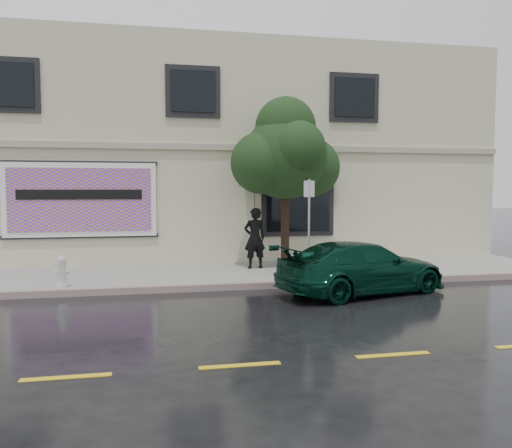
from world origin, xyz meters
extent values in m
plane|color=black|center=(0.00, 0.00, 0.00)|extent=(90.00, 90.00, 0.00)
cube|color=#9D9A94|center=(0.00, 3.25, 0.07)|extent=(20.00, 3.50, 0.15)
cube|color=gray|center=(0.00, 1.50, 0.07)|extent=(20.00, 0.18, 0.16)
cube|color=gold|center=(0.00, -3.50, 0.01)|extent=(19.00, 0.12, 0.01)
cube|color=beige|center=(0.00, 9.00, 3.50)|extent=(20.00, 8.00, 7.00)
cube|color=#9E9984|center=(0.00, 4.96, 3.60)|extent=(20.00, 0.12, 0.18)
cube|color=black|center=(3.20, 4.96, 1.95)|extent=(2.30, 0.10, 2.10)
cube|color=black|center=(3.20, 4.90, 1.95)|extent=(2.00, 0.05, 1.80)
cube|color=black|center=(-5.00, 4.90, 5.20)|extent=(1.30, 0.05, 1.20)
cube|color=black|center=(0.00, 4.90, 5.20)|extent=(1.30, 0.05, 1.20)
cube|color=black|center=(5.00, 4.90, 5.20)|extent=(1.30, 0.05, 1.20)
cube|color=white|center=(-3.20, 4.93, 2.05)|extent=(4.20, 0.06, 2.10)
cube|color=orange|center=(-3.20, 4.89, 2.05)|extent=(3.90, 0.04, 1.80)
cube|color=black|center=(-3.20, 4.96, 1.00)|extent=(4.30, 0.10, 0.10)
cube|color=black|center=(-3.20, 4.96, 3.10)|extent=(4.30, 0.10, 0.10)
cube|color=black|center=(-3.20, 4.86, 2.20)|extent=(3.40, 0.02, 0.28)
imported|color=black|center=(3.45, 0.56, 0.59)|extent=(4.37, 2.80, 1.18)
imported|color=black|center=(1.58, 3.61, 0.99)|extent=(0.66, 0.48, 1.69)
imported|color=black|center=(1.58, 3.61, 2.21)|extent=(1.23, 1.23, 0.75)
cylinder|color=black|center=(2.49, 3.76, 1.24)|extent=(0.24, 0.24, 2.19)
sphere|color=black|center=(2.49, 3.76, 3.25)|extent=(2.37, 2.37, 2.37)
cylinder|color=beige|center=(-3.19, 1.80, 0.19)|extent=(0.27, 0.27, 0.07)
cylinder|color=beige|center=(-3.19, 1.80, 0.47)|extent=(0.20, 0.20, 0.49)
sphere|color=beige|center=(-3.19, 1.80, 0.75)|extent=(0.20, 0.20, 0.20)
cylinder|color=beige|center=(-3.19, 1.80, 0.49)|extent=(0.29, 0.09, 0.09)
cylinder|color=#9C9EA5|center=(2.55, 1.70, 1.37)|extent=(0.05, 0.05, 2.44)
cube|color=silver|center=(2.55, 1.70, 2.36)|extent=(0.29, 0.11, 0.39)
camera|label=1|loc=(-1.04, -9.92, 2.35)|focal=35.00mm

